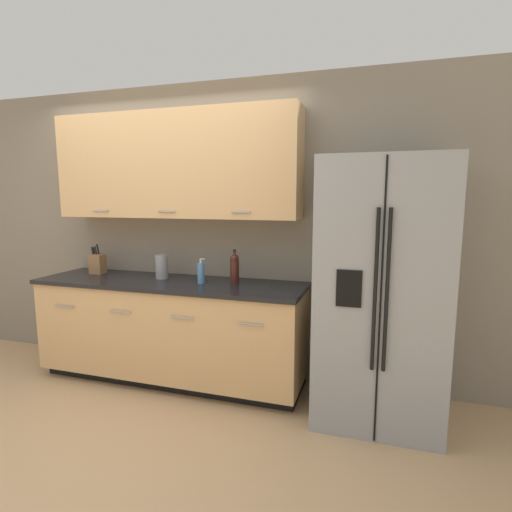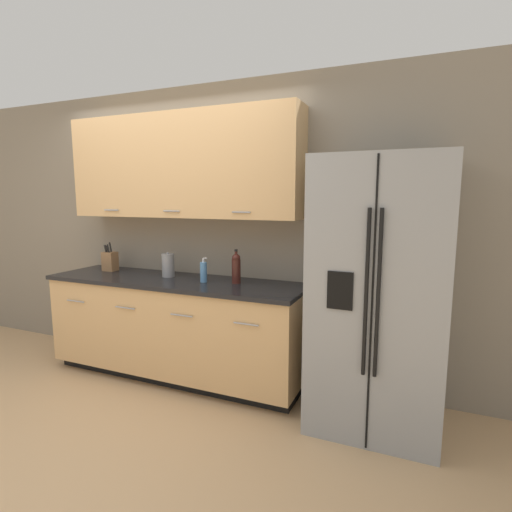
{
  "view_description": "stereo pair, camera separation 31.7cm",
  "coord_description": "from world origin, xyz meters",
  "px_view_note": "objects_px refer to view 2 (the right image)",
  "views": [
    {
      "loc": [
        1.84,
        -2.01,
        1.61
      ],
      "look_at": [
        0.92,
        0.99,
        1.15
      ],
      "focal_mm": 28.0,
      "sensor_mm": 36.0,
      "label": 1
    },
    {
      "loc": [
        2.14,
        -1.9,
        1.61
      ],
      "look_at": [
        0.92,
        0.99,
        1.15
      ],
      "focal_mm": 28.0,
      "sensor_mm": 36.0,
      "label": 2
    }
  ],
  "objects_px": {
    "soap_dispenser": "(204,272)",
    "wine_bottle": "(236,268)",
    "knife_block": "(110,261)",
    "steel_canister": "(168,265)",
    "refrigerator": "(379,295)"
  },
  "relations": [
    {
      "from": "refrigerator",
      "to": "knife_block",
      "type": "bearing_deg",
      "value": 176.35
    },
    {
      "from": "knife_block",
      "to": "steel_canister",
      "type": "bearing_deg",
      "value": -1.79
    },
    {
      "from": "wine_bottle",
      "to": "steel_canister",
      "type": "relative_size",
      "value": 1.27
    },
    {
      "from": "soap_dispenser",
      "to": "wine_bottle",
      "type": "bearing_deg",
      "value": 12.76
    },
    {
      "from": "steel_canister",
      "to": "knife_block",
      "type": "bearing_deg",
      "value": 178.21
    },
    {
      "from": "soap_dispenser",
      "to": "refrigerator",
      "type": "bearing_deg",
      "value": -2.48
    },
    {
      "from": "refrigerator",
      "to": "knife_block",
      "type": "xyz_separation_m",
      "value": [
        -2.54,
        0.16,
        0.05
      ]
    },
    {
      "from": "soap_dispenser",
      "to": "steel_canister",
      "type": "xyz_separation_m",
      "value": [
        -0.41,
        0.08,
        0.02
      ]
    },
    {
      "from": "refrigerator",
      "to": "steel_canister",
      "type": "height_order",
      "value": "refrigerator"
    },
    {
      "from": "refrigerator",
      "to": "wine_bottle",
      "type": "bearing_deg",
      "value": 173.85
    },
    {
      "from": "knife_block",
      "to": "soap_dispenser",
      "type": "relative_size",
      "value": 1.33
    },
    {
      "from": "knife_block",
      "to": "refrigerator",
      "type": "bearing_deg",
      "value": -3.65
    },
    {
      "from": "soap_dispenser",
      "to": "steel_canister",
      "type": "distance_m",
      "value": 0.42
    },
    {
      "from": "refrigerator",
      "to": "soap_dispenser",
      "type": "xyz_separation_m",
      "value": [
        -1.44,
        0.06,
        0.05
      ]
    },
    {
      "from": "knife_block",
      "to": "wine_bottle",
      "type": "distance_m",
      "value": 1.39
    }
  ]
}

